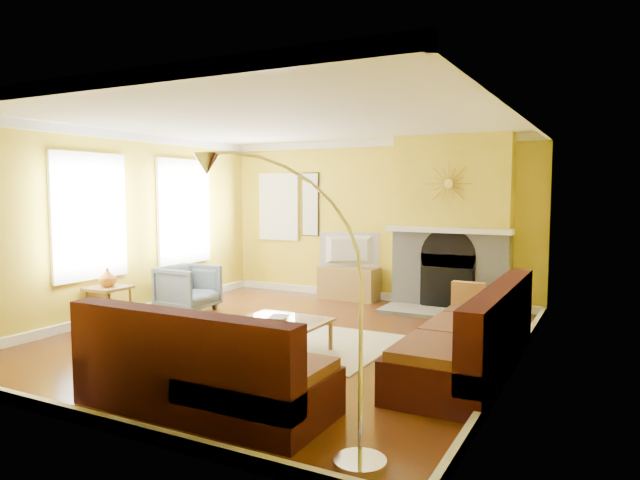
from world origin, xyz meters
The scene contains 27 objects.
floor centered at (0.00, 0.00, -0.01)m, with size 5.50×6.00×0.02m, color #613114.
ceiling centered at (0.00, 0.00, 2.71)m, with size 5.50×6.00×0.02m, color white.
wall_back centered at (0.00, 3.01, 1.35)m, with size 5.50×0.02×2.70m, color gold.
wall_front centered at (0.00, -3.01, 1.35)m, with size 5.50×0.02×2.70m, color gold.
wall_left centered at (-2.76, 0.00, 1.35)m, with size 0.02×6.00×2.70m, color gold.
wall_right centered at (2.76, 0.00, 1.35)m, with size 0.02×6.00×2.70m, color gold.
baseboard centered at (0.00, 0.00, 0.06)m, with size 5.50×6.00×0.12m, color white, non-canonical shape.
crown_molding centered at (0.00, 0.00, 2.64)m, with size 5.50×6.00×0.12m, color white, non-canonical shape.
window_left_near centered at (-2.72, 1.30, 1.50)m, with size 0.06×1.22×1.72m, color white.
window_left_far centered at (-2.72, -0.60, 1.50)m, with size 0.06×1.22×1.72m, color white.
window_back centered at (-1.90, 2.96, 1.55)m, with size 0.82×0.06×1.22m, color white.
wall_art centered at (-1.25, 2.97, 1.60)m, with size 0.34×0.04×1.14m, color white.
fireplace centered at (1.35, 2.80, 1.35)m, with size 1.80×0.40×2.70m, color gray, non-canonical shape.
mantel centered at (1.35, 2.56, 1.25)m, with size 1.92×0.22×0.08m, color white.
hearth centered at (1.35, 2.25, 0.03)m, with size 1.80×0.70×0.06m, color gray.
sunburst centered at (1.35, 2.57, 1.95)m, with size 0.70×0.04×0.70m, color olive, non-canonical shape.
rug centered at (0.14, -0.08, 0.01)m, with size 2.40×1.80×0.02m, color beige.
sectional_sofa centered at (1.12, -0.73, 0.45)m, with size 3.26×3.94×0.90m, color #341011, non-canonical shape.
coffee_table centered at (0.30, -0.66, 0.20)m, with size 1.00×1.00×0.40m, color white, non-canonical shape.
media_console centered at (-0.38, 2.74, 0.28)m, with size 1.00×0.45×0.55m, color olive.
tv centered at (-0.38, 2.74, 0.84)m, with size 1.02×0.13×0.59m, color black.
subwoofer centered at (-0.05, 2.74, 0.15)m, with size 0.30×0.30×0.30m, color white.
armchair centered at (-2.18, 0.75, 0.35)m, with size 0.76×0.78×0.71m, color slate.
side_table centered at (-2.46, -0.55, 0.28)m, with size 0.50×0.50×0.55m, color olive, non-canonical shape.
vase centered at (-2.46, -0.55, 0.67)m, with size 0.24×0.24×0.25m, color #C6721A.
book centered at (0.15, -0.56, 0.41)m, with size 0.20×0.27×0.03m, color white.
arc_lamp centered at (1.60, -2.60, 1.06)m, with size 1.35×0.36×2.12m, color silver, non-canonical shape.
Camera 1 is at (3.64, -5.97, 1.85)m, focal length 32.00 mm.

